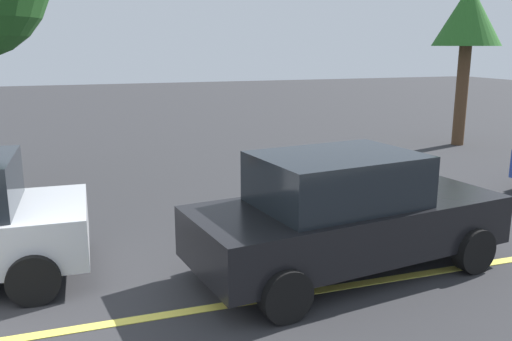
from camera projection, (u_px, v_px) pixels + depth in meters
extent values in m
cube|color=#E0D14C|center=(203.00, 309.00, 6.47)|extent=(28.00, 0.16, 0.01)
cube|color=black|center=(348.00, 225.00, 7.49)|extent=(4.66, 2.37, 0.69)
cube|color=black|center=(337.00, 179.00, 7.23)|extent=(2.34, 1.83, 0.69)
cylinder|color=black|center=(389.00, 216.00, 9.00)|extent=(0.66, 0.31, 0.64)
cylinder|color=black|center=(474.00, 250.00, 7.47)|extent=(0.66, 0.31, 0.64)
cylinder|color=black|center=(224.00, 245.00, 7.66)|extent=(0.66, 0.31, 0.64)
cylinder|color=black|center=(286.00, 295.00, 6.13)|extent=(0.66, 0.31, 0.64)
cylinder|color=black|center=(34.00, 279.00, 6.55)|extent=(0.65, 0.24, 0.64)
cylinder|color=black|center=(44.00, 230.00, 8.30)|extent=(0.65, 0.24, 0.64)
cylinder|color=#513823|center=(461.00, 96.00, 16.85)|extent=(0.37, 0.37, 3.08)
cone|color=#286023|center=(468.00, 15.00, 16.29)|extent=(2.06, 2.06, 1.83)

